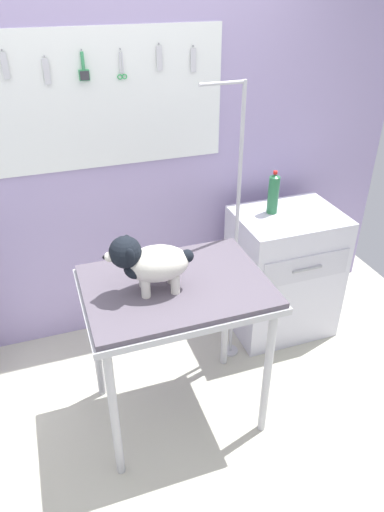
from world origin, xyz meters
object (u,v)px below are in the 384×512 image
dog (148,262)px  soda_bottle (273,194)px  grooming_table (176,299)px  cabinet_right (283,273)px  grooming_arm (234,247)px

dog → soda_bottle: 1.14m
grooming_table → dog: size_ratio=2.21×
grooming_table → cabinet_right: bearing=29.2°
grooming_arm → soda_bottle: bearing=32.4°
soda_bottle → cabinet_right: bearing=-34.6°
grooming_arm → cabinet_right: size_ratio=1.99×
grooming_table → grooming_arm: bearing=37.1°
cabinet_right → soda_bottle: soda_bottle is taller
grooming_table → dog: 0.29m
grooming_arm → cabinet_right: (0.46, 0.16, -0.39)m
cabinet_right → soda_bottle: (-0.10, 0.07, 0.58)m
soda_bottle → grooming_arm: bearing=-147.6°
grooming_table → dog: dog is taller
grooming_arm → cabinet_right: bearing=19.3°
grooming_table → dog: bearing=-173.9°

